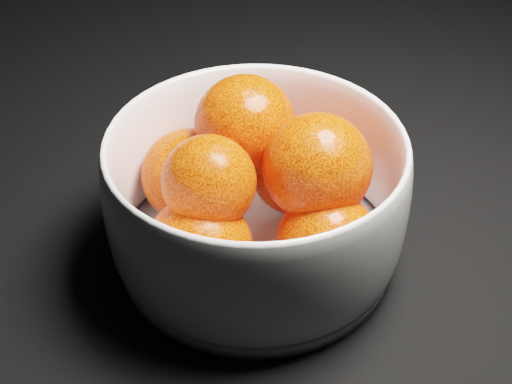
{
  "coord_description": "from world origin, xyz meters",
  "views": [
    {
      "loc": [
        0.02,
        -0.63,
        0.37
      ],
      "look_at": [
        0.03,
        -0.25,
        0.06
      ],
      "focal_mm": 50.0,
      "sensor_mm": 36.0,
      "label": 1
    }
  ],
  "objects": [
    {
      "name": "ground",
      "position": [
        0.0,
        0.0,
        0.0
      ],
      "size": [
        3.0,
        3.0,
        0.0
      ],
      "primitive_type": "cube",
      "color": "black",
      "rests_on": "ground"
    },
    {
      "name": "bowl",
      "position": [
        0.03,
        -0.25,
        0.05
      ],
      "size": [
        0.21,
        0.21,
        0.1
      ],
      "rotation": [
        0.0,
        0.0,
        -0.08
      ],
      "color": "white",
      "rests_on": "ground"
    },
    {
      "name": "orange_pile",
      "position": [
        0.03,
        -0.25,
        0.06
      ],
      "size": [
        0.16,
        0.16,
        0.11
      ],
      "color": "#FF3D0C",
      "rests_on": "bowl"
    }
  ]
}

